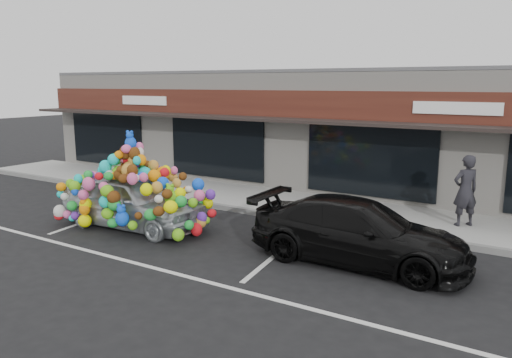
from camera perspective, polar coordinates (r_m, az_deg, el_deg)
The scene contains 10 objects.
ground at distance 13.22m, azimuth -8.12°, elevation -6.11°, with size 90.00×90.00×0.00m, color black.
shop_building at distance 19.91m, azimuth 7.62°, elevation 5.98°, with size 24.00×7.20×4.31m.
sidewalk at distance 16.34m, azimuth 0.94°, elevation -2.42°, with size 26.00×3.00×0.15m, color #989892.
kerb at distance 15.11m, azimuth -2.01°, elevation -3.53°, with size 26.00×0.18×0.16m, color slate.
parking_stripe_left at distance 15.53m, azimuth -16.73°, elevation -3.87°, with size 0.12×4.40×0.01m, color silver.
parking_stripe_mid at distance 11.85m, azimuth 3.04°, elevation -8.01°, with size 0.12×4.40×0.01m, color silver.
lane_line at distance 10.34m, azimuth -7.84°, elevation -11.00°, with size 14.00×0.12×0.01m, color silver.
toy_car at distance 13.77m, azimuth -13.87°, elevation -1.82°, with size 3.05×4.56×2.61m.
black_sedan at distance 11.03m, azimuth 11.64°, elevation -5.95°, with size 4.74×1.93×1.38m, color black.
pedestrian_a at distance 14.07m, azimuth 22.81°, elevation -1.23°, with size 0.69×0.45×1.88m, color black.
Camera 1 is at (8.21, -9.61, 3.84)m, focal length 35.00 mm.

